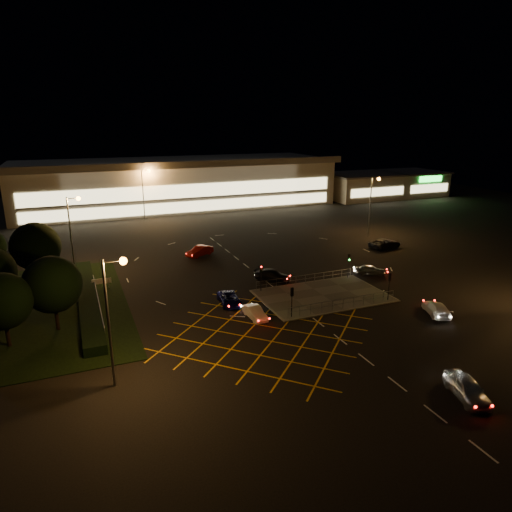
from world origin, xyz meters
name	(u,v)px	position (x,y,z in m)	size (l,w,h in m)	color
ground	(299,293)	(0.00, 0.00, 0.00)	(180.00, 180.00, 0.00)	black
pedestrian_island	(323,296)	(2.00, -2.00, 0.06)	(14.00, 9.00, 0.12)	#4C4944
grass_verge	(38,310)	(-28.00, 6.00, 0.04)	(18.00, 30.00, 0.08)	black
hedge	(88,299)	(-23.00, 6.00, 0.50)	(2.00, 26.00, 1.00)	black
supermarket	(177,183)	(0.00, 61.95, 5.31)	(72.00, 26.50, 10.50)	beige
retail_unit_a	(361,186)	(46.00, 53.97, 3.21)	(18.80, 14.80, 6.35)	beige
retail_unit_b	(411,183)	(62.00, 53.96, 3.22)	(14.80, 14.80, 6.35)	beige
streetlight_sw	(113,305)	(-21.56, -12.00, 6.56)	(1.78, 0.56, 10.03)	slate
streetlight_nw	(73,223)	(-23.56, 18.00, 6.56)	(1.78, 0.56, 10.03)	slate
streetlight_ne	(373,198)	(24.44, 20.00, 6.56)	(1.78, 0.56, 10.03)	slate
streetlight_far_left	(145,187)	(-9.56, 48.00, 6.56)	(1.78, 0.56, 10.03)	slate
streetlight_far_right	(316,177)	(30.44, 50.00, 6.56)	(1.78, 0.56, 10.03)	slate
signal_sw	(292,296)	(-4.00, -5.99, 2.37)	(0.28, 0.30, 3.15)	black
signal_se	(389,281)	(8.00, -5.99, 2.37)	(0.28, 0.30, 3.15)	black
signal_nw	(261,273)	(-4.00, 1.99, 2.37)	(0.28, 0.30, 3.15)	black
signal_ne	(349,261)	(8.00, 1.99, 2.37)	(0.28, 0.30, 3.15)	black
tree_a	(2,301)	(-30.00, -2.00, 4.33)	(5.04, 5.04, 6.86)	black
tree_c	(36,247)	(-28.00, 14.00, 4.95)	(5.76, 5.76, 7.84)	black
tree_e	(52,285)	(-26.00, 0.00, 4.64)	(5.40, 5.40, 7.35)	black
car_near_silver	(467,388)	(1.46, -23.35, 0.77)	(1.81, 4.49, 1.53)	silver
car_queue_white	(255,313)	(-7.50, -4.68, 0.61)	(1.30, 3.72, 1.23)	silver
car_left_blue	(229,299)	(-8.69, -0.24, 0.62)	(2.05, 4.44, 1.23)	#0C0E4C
car_far_dkgrey	(273,275)	(-1.13, 5.00, 0.67)	(1.89, 4.64, 1.35)	black
car_right_silver	(371,270)	(11.61, 2.20, 0.66)	(1.56, 3.87, 1.32)	#A2A5A9
car_circ_red	(200,251)	(-6.66, 19.06, 0.74)	(1.56, 4.48, 1.48)	maroon
car_east_grey	(385,243)	(21.54, 12.18, 0.75)	(2.47, 5.36, 1.49)	black
car_approach_white	(436,309)	(10.26, -10.95, 0.65)	(1.83, 4.50, 1.31)	white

